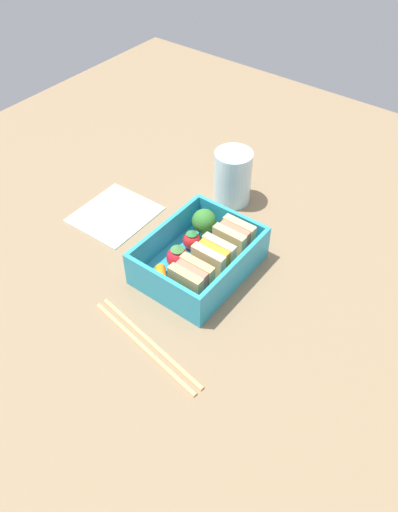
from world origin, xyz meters
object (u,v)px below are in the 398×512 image
at_px(sandwich_center, 191,280).
at_px(strawberry_left, 178,257).
at_px(strawberry_far_left, 192,240).
at_px(sandwich_center_left, 214,259).
at_px(carrot_stick_far_left, 161,277).
at_px(broccoli_floret, 204,221).
at_px(drinking_glass, 233,177).
at_px(chopstick_pair, 147,343).
at_px(sandwich_left, 234,240).
at_px(folded_napkin, 115,214).

distance_m(sandwich_center, strawberry_left, 0.05).
height_order(sandwich_center, strawberry_far_left, sandwich_center).
distance_m(sandwich_center_left, strawberry_left, 0.05).
height_order(strawberry_left, carrot_stick_far_left, strawberry_left).
bearing_deg(carrot_stick_far_left, strawberry_left, -179.98).
height_order(broccoli_floret, carrot_stick_far_left, broccoli_floret).
height_order(sandwich_center, drinking_glass, drinking_glass).
bearing_deg(chopstick_pair, broccoli_floret, -163.86).
xyz_separation_m(broccoli_floret, chopstick_pair, (0.19, 0.06, -0.04)).
xyz_separation_m(sandwich_left, broccoli_floret, (-0.00, -0.05, 0.00)).
height_order(strawberry_left, chopstick_pair, strawberry_left).
xyz_separation_m(sandwich_center_left, carrot_stick_far_left, (0.06, -0.05, -0.02)).
relative_size(sandwich_left, sandwich_center, 1.00).
bearing_deg(broccoli_floret, sandwich_center, 28.45).
relative_size(drinking_glass, folded_napkin, 0.75).
xyz_separation_m(sandwich_center, drinking_glass, (-0.21, -0.08, 0.01)).
distance_m(chopstick_pair, folded_napkin, 0.26).
bearing_deg(carrot_stick_far_left, sandwich_left, 156.52).
distance_m(sandwich_left, broccoli_floret, 0.05).
relative_size(broccoli_floret, strawberry_left, 1.25).
bearing_deg(broccoli_floret, carrot_stick_far_left, 4.23).
height_order(sandwich_center_left, strawberry_far_left, sandwich_center_left).
distance_m(broccoli_floret, strawberry_far_left, 0.03).
relative_size(sandwich_center_left, strawberry_left, 1.32).
bearing_deg(drinking_glass, strawberry_left, 10.35).
relative_size(carrot_stick_far_left, drinking_glass, 0.40).
bearing_deg(sandwich_left, chopstick_pair, 0.54).
distance_m(sandwich_left, strawberry_left, 0.08).
height_order(strawberry_far_left, chopstick_pair, strawberry_far_left).
bearing_deg(carrot_stick_far_left, folded_napkin, -114.39).
bearing_deg(strawberry_left, drinking_glass, -169.65).
xyz_separation_m(broccoli_floret, folded_napkin, (0.04, -0.15, -0.04)).
bearing_deg(folded_napkin, carrot_stick_far_left, 65.61).
height_order(sandwich_center_left, strawberry_left, sandwich_center_left).
distance_m(sandwich_center, drinking_glass, 0.22).
relative_size(sandwich_center_left, folded_napkin, 0.41).
distance_m(strawberry_far_left, chopstick_pair, 0.17).
distance_m(sandwich_center_left, drinking_glass, 0.18).
xyz_separation_m(sandwich_center, folded_napkin, (-0.06, -0.20, -0.03)).
height_order(carrot_stick_far_left, chopstick_pair, carrot_stick_far_left).
bearing_deg(strawberry_far_left, broccoli_floret, -178.62).
relative_size(sandwich_center, drinking_glass, 0.55).
relative_size(sandwich_center_left, sandwich_center, 1.00).
distance_m(sandwich_center_left, folded_napkin, 0.21).
bearing_deg(sandwich_center, broccoli_floret, -151.55).
xyz_separation_m(sandwich_center_left, folded_napkin, (-0.01, -0.20, -0.03)).
relative_size(carrot_stick_far_left, folded_napkin, 0.30).
distance_m(sandwich_left, carrot_stick_far_left, 0.12).
distance_m(broccoli_floret, drinking_glass, 0.11).
bearing_deg(folded_napkin, chopstick_pair, 52.79).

